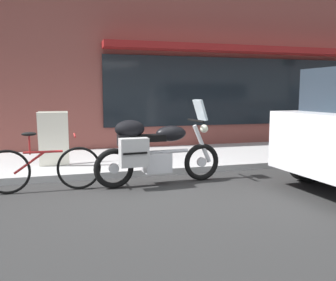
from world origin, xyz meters
TOP-DOWN VIEW (x-y plane):
  - ground_plane at (0.00, 0.00)m, footprint 80.00×80.00m
  - touring_motorcycle at (0.19, 0.47)m, footprint 2.18×0.77m
  - parked_bicycle at (-1.51, 0.55)m, footprint 1.72×0.48m
  - sandwich_board_sign at (-1.39, 1.98)m, footprint 0.55×0.43m

SIDE VIEW (x-z plane):
  - ground_plane at x=0.00m, z-range 0.00..0.00m
  - parked_bicycle at x=-1.51m, z-range -0.09..0.84m
  - touring_motorcycle at x=0.19m, z-range -0.09..1.30m
  - sandwich_board_sign at x=-1.39m, z-range 0.13..1.16m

